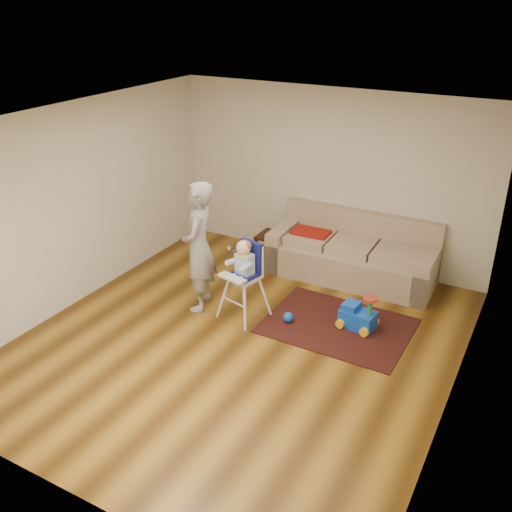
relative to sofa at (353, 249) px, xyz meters
The scene contains 9 objects.
ground 2.42m from the sofa, 104.57° to the right, with size 5.50×5.50×0.00m, color #4A2D0C.
room_envelope 2.34m from the sofa, 108.61° to the right, with size 5.04×5.52×2.72m.
sofa is the anchor object (origin of this frame).
side_table 1.33m from the sofa, behind, with size 0.45×0.45×0.45m, color black, non-canonical shape.
area_rug 1.51m from the sofa, 76.64° to the right, with size 1.83×1.37×0.01m, color black.
ride_on_toy 1.45m from the sofa, 66.53° to the right, with size 0.44×0.32×0.48m, color blue, non-canonical shape.
toy_ball 1.71m from the sofa, 99.04° to the right, with size 0.14×0.14×0.14m, color blue.
high_chair 1.96m from the sofa, 115.88° to the right, with size 0.61×0.61×1.11m.
adult 2.39m from the sofa, 129.60° to the right, with size 0.65×0.43×1.78m, color gray.
Camera 1 is at (3.03, -5.13, 3.98)m, focal length 40.00 mm.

